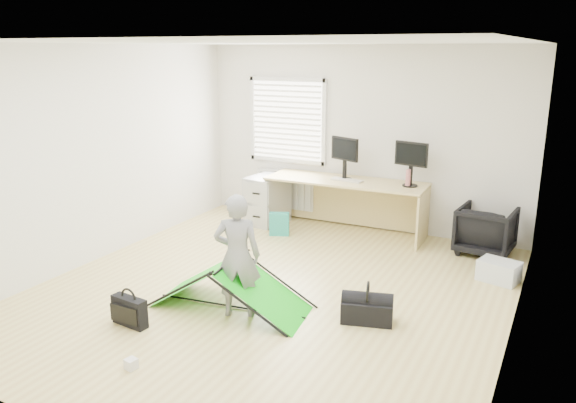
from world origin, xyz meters
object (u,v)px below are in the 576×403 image
at_px(laptop_bag, 130,311).
at_px(monitor_left, 345,164).
at_px(filing_cabinet, 267,200).
at_px(monitor_right, 411,170).
at_px(duffel_bag, 367,311).
at_px(kite, 230,285).
at_px(storage_crate, 499,271).
at_px(thermos, 408,178).
at_px(desk, 345,207).
at_px(person, 237,256).
at_px(office_chair, 486,230).

bearing_deg(laptop_bag, monitor_left, 83.73).
bearing_deg(laptop_bag, filing_cabinet, 102.66).
bearing_deg(monitor_right, duffel_bag, -70.77).
bearing_deg(monitor_left, kite, -71.66).
relative_size(monitor_left, laptop_bag, 1.22).
bearing_deg(kite, filing_cabinet, 103.95).
height_order(monitor_right, storage_crate, monitor_right).
relative_size(thermos, duffel_bag, 0.48).
xyz_separation_m(desk, monitor_left, (-0.03, 0.02, 0.63)).
bearing_deg(person, thermos, -131.93).
height_order(monitor_left, person, person).
bearing_deg(filing_cabinet, person, -58.41).
height_order(person, laptop_bag, person).
xyz_separation_m(storage_crate, duffel_bag, (-1.03, -1.67, -0.01)).
height_order(filing_cabinet, laptop_bag, filing_cabinet).
bearing_deg(monitor_right, monitor_left, -165.38).
distance_m(thermos, office_chair, 1.23).
height_order(desk, filing_cabinet, desk).
distance_m(office_chair, duffel_bag, 2.66).
xyz_separation_m(person, duffel_bag, (1.22, 0.45, -0.53)).
bearing_deg(monitor_left, monitor_right, 22.81).
height_order(desk, monitor_left, monitor_left).
bearing_deg(office_chair, duffel_bag, 79.76).
bearing_deg(filing_cabinet, monitor_left, 14.18).
distance_m(monitor_left, kite, 3.01).
bearing_deg(kite, storage_crate, 32.14).
bearing_deg(duffel_bag, person, -175.32).
bearing_deg(thermos, duffel_bag, -82.51).
relative_size(person, kite, 0.77).
relative_size(thermos, storage_crate, 0.55).
bearing_deg(thermos, monitor_left, 179.28).
bearing_deg(person, kite, -56.57).
distance_m(desk, kite, 2.89).
bearing_deg(kite, desk, 79.39).
bearing_deg(office_chair, thermos, 6.29).
bearing_deg(monitor_right, storage_crate, -22.11).
bearing_deg(office_chair, laptop_bag, 58.81).
bearing_deg(monitor_left, thermos, 19.77).
bearing_deg(laptop_bag, monitor_right, 70.69).
xyz_separation_m(office_chair, storage_crate, (0.29, -0.88, -0.20)).
bearing_deg(monitor_right, person, -94.33).
distance_m(kite, storage_crate, 3.16).
relative_size(monitor_right, person, 0.37).
height_order(thermos, storage_crate, thermos).
relative_size(person, duffel_bag, 2.52).
relative_size(storage_crate, laptop_bag, 1.12).
relative_size(monitor_right, duffel_bag, 0.94).
distance_m(monitor_right, duffel_bag, 2.77).
bearing_deg(thermos, kite, -109.87).
height_order(laptop_bag, duffel_bag, laptop_bag).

